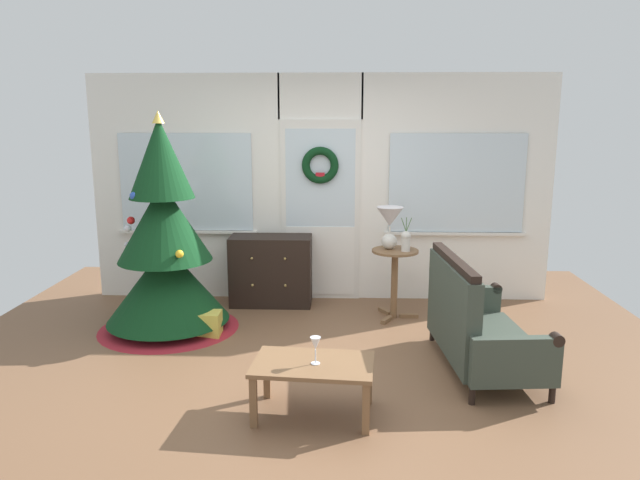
{
  "coord_description": "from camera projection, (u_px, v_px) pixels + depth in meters",
  "views": [
    {
      "loc": [
        0.24,
        -4.6,
        2.07
      ],
      "look_at": [
        0.05,
        0.55,
        1.0
      ],
      "focal_mm": 33.18,
      "sensor_mm": 36.0,
      "label": 1
    }
  ],
  "objects": [
    {
      "name": "gift_box",
      "position": [
        208.0,
        324.0,
        5.69
      ],
      "size": [
        0.24,
        0.21,
        0.24
      ],
      "primitive_type": "cube",
      "color": "#D8C64C",
      "rests_on": "ground"
    },
    {
      "name": "back_wall_with_door",
      "position": [
        320.0,
        188.0,
        6.7
      ],
      "size": [
        5.2,
        0.19,
        2.55
      ],
      "color": "white",
      "rests_on": "ground"
    },
    {
      "name": "coffee_table",
      "position": [
        313.0,
        370.0,
        4.13
      ],
      "size": [
        0.88,
        0.59,
        0.39
      ],
      "color": "brown",
      "rests_on": "ground"
    },
    {
      "name": "table_lamp",
      "position": [
        390.0,
        222.0,
        6.08
      ],
      "size": [
        0.28,
        0.28,
        0.44
      ],
      "color": "silver",
      "rests_on": "side_table"
    },
    {
      "name": "side_table",
      "position": [
        395.0,
        270.0,
        6.14
      ],
      "size": [
        0.5,
        0.48,
        0.73
      ],
      "color": "brown",
      "rests_on": "ground"
    },
    {
      "name": "wine_glass",
      "position": [
        315.0,
        344.0,
        4.07
      ],
      "size": [
        0.08,
        0.08,
        0.2
      ],
      "color": "silver",
      "rests_on": "coffee_table"
    },
    {
      "name": "christmas_tree",
      "position": [
        165.0,
        253.0,
        5.77
      ],
      "size": [
        1.38,
        1.38,
        2.14
      ],
      "color": "#4C331E",
      "rests_on": "ground"
    },
    {
      "name": "ground_plane",
      "position": [
        312.0,
        371.0,
        4.93
      ],
      "size": [
        6.76,
        6.76,
        0.0
      ],
      "primitive_type": "plane",
      "color": "brown"
    },
    {
      "name": "settee_sofa",
      "position": [
        474.0,
        325.0,
        4.91
      ],
      "size": [
        0.81,
        1.44,
        0.96
      ],
      "color": "black",
      "rests_on": "ground"
    },
    {
      "name": "dresser_cabinet",
      "position": [
        271.0,
        270.0,
        6.62
      ],
      "size": [
        0.9,
        0.45,
        0.78
      ],
      "color": "black",
      "rests_on": "ground"
    },
    {
      "name": "flower_vase",
      "position": [
        406.0,
        240.0,
        6.01
      ],
      "size": [
        0.11,
        0.1,
        0.35
      ],
      "color": "beige",
      "rests_on": "side_table"
    }
  ]
}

